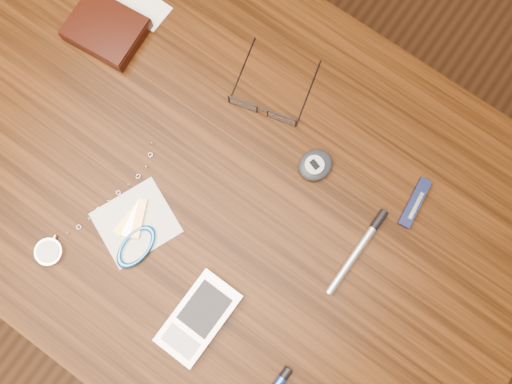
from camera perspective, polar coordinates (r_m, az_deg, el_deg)
ground at (r=1.51m, az=-1.82°, el=-4.79°), size 3.80×3.80×0.00m
desk at (r=0.87m, az=-3.16°, el=-0.63°), size 1.00×0.70×0.75m
wallet_and_card at (r=0.87m, az=-16.67°, el=17.45°), size 0.12×0.15×0.03m
eyeglasses at (r=0.79m, az=0.92°, el=9.64°), size 0.14×0.14×0.03m
pocket_watch at (r=0.81m, az=-22.25°, el=-6.02°), size 0.06×0.25×0.01m
pda_phone at (r=0.75m, az=-6.57°, el=-14.07°), size 0.07×0.13×0.02m
pedometer at (r=0.77m, az=6.81°, el=3.07°), size 0.06×0.07×0.02m
notepad_keys at (r=0.77m, az=-13.57°, el=-4.81°), size 0.13×0.14×0.01m
pocket_knife at (r=0.79m, az=17.67°, el=-1.19°), size 0.03×0.08×0.01m
silver_pen at (r=0.76m, az=11.94°, el=-5.98°), size 0.01×0.15×0.01m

